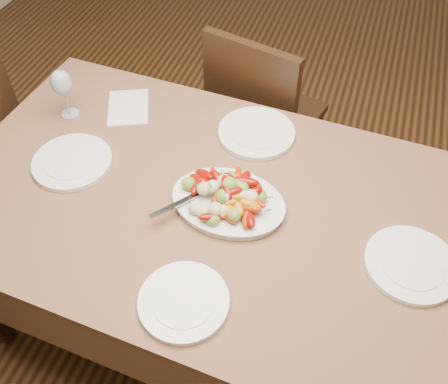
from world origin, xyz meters
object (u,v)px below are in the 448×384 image
at_px(plate_left, 72,162).
at_px(plate_near, 184,302).
at_px(chair_far, 268,115).
at_px(dining_table, 224,270).
at_px(plate_right, 411,264).
at_px(wine_glass, 64,92).
at_px(plate_far, 256,133).
at_px(serving_platter, 228,204).

distance_m(plate_left, plate_near, 0.67).
xyz_separation_m(chair_far, plate_left, (-0.50, -0.80, 0.29)).
bearing_deg(dining_table, plate_right, -4.96).
relative_size(dining_table, plate_right, 6.89).
bearing_deg(plate_left, wine_glass, 121.43).
bearing_deg(plate_far, wine_glass, -171.04).
relative_size(serving_platter, plate_near, 1.42).
relative_size(chair_far, plate_right, 3.56).
xyz_separation_m(dining_table, serving_platter, (0.01, -0.00, 0.39)).
distance_m(chair_far, plate_right, 1.10).
distance_m(plate_right, plate_far, 0.70).
xyz_separation_m(plate_left, plate_near, (0.56, -0.38, 0.00)).
bearing_deg(chair_far, plate_far, 111.42).
xyz_separation_m(chair_far, plate_right, (0.63, -0.86, 0.29)).
relative_size(dining_table, serving_platter, 5.21).
height_order(serving_platter, plate_right, serving_platter).
bearing_deg(wine_glass, dining_table, -19.29).
bearing_deg(plate_far, plate_right, -34.98).
height_order(chair_far, plate_near, chair_far).
relative_size(plate_left, wine_glass, 1.32).
xyz_separation_m(plate_right, wine_glass, (-1.27, 0.29, 0.09)).
bearing_deg(serving_platter, plate_far, 91.11).
distance_m(plate_right, wine_glass, 1.31).
relative_size(serving_platter, wine_glass, 1.72).
relative_size(plate_left, plate_far, 0.97).
bearing_deg(dining_table, plate_left, 178.83).
distance_m(plate_right, plate_near, 0.66).
bearing_deg(dining_table, wine_glass, 160.71).
xyz_separation_m(chair_far, plate_far, (0.06, -0.45, 0.29)).
height_order(dining_table, plate_near, plate_near).
xyz_separation_m(dining_table, plate_far, (0.01, 0.35, 0.39)).
bearing_deg(serving_platter, plate_right, -5.07).
relative_size(plate_right, plate_far, 0.96).
xyz_separation_m(serving_platter, plate_near, (-0.01, -0.37, -0.00)).
distance_m(chair_far, plate_left, 0.98).
distance_m(plate_left, wine_glass, 0.29).
xyz_separation_m(plate_far, wine_glass, (-0.70, -0.11, 0.09)).
distance_m(serving_platter, plate_far, 0.35).
bearing_deg(plate_right, chair_far, 126.43).
xyz_separation_m(chair_far, plate_near, (0.06, -1.17, 0.29)).
xyz_separation_m(plate_left, plate_far, (0.56, 0.34, 0.00)).
height_order(plate_right, plate_far, same).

